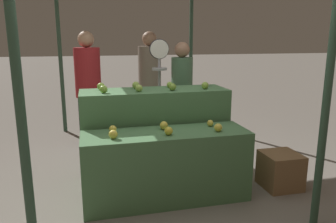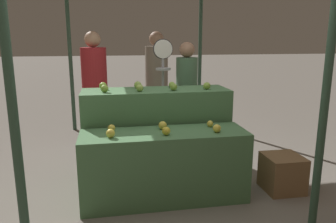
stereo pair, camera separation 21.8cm
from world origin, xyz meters
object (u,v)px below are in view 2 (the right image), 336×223
object	(u,v)px
produce_scale	(163,75)
person_customer_right	(95,83)
person_vendor_at_scale	(187,90)
wooden_crate_side	(282,173)
person_customer_left	(157,78)

from	to	relation	value
produce_scale	person_customer_right	world-z (taller)	person_customer_right
person_vendor_at_scale	wooden_crate_side	world-z (taller)	person_vendor_at_scale
wooden_crate_side	person_vendor_at_scale	bearing A→B (deg)	119.70
person_vendor_at_scale	person_customer_right	size ratio (longest dim) A/B	0.91
wooden_crate_side	person_customer_right	bearing A→B (deg)	138.35
produce_scale	person_customer_left	size ratio (longest dim) A/B	0.94
person_customer_right	wooden_crate_side	world-z (taller)	person_customer_right
person_customer_left	person_customer_right	bearing A→B (deg)	-9.56
person_vendor_at_scale	person_customer_right	bearing A→B (deg)	-12.45
produce_scale	person_vendor_at_scale	world-z (taller)	produce_scale
person_customer_left	person_vendor_at_scale	bearing A→B (deg)	81.22
produce_scale	person_customer_right	size ratio (longest dim) A/B	0.94
person_customer_right	wooden_crate_side	bearing A→B (deg)	159.43
produce_scale	person_customer_left	world-z (taller)	person_customer_left
person_vendor_at_scale	wooden_crate_side	size ratio (longest dim) A/B	4.02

